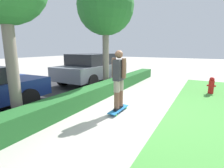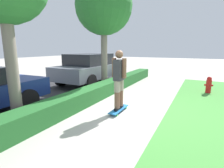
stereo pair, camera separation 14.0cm
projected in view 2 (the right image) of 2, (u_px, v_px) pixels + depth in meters
ground_plane at (131, 110)px, 5.36m from camera, size 60.00×60.00×0.00m
street_asphalt at (36, 94)px, 7.24m from camera, size 12.96×5.00×0.01m
hedge_row at (88, 96)px, 6.03m from camera, size 12.96×0.60×0.51m
skateboard at (119, 109)px, 5.20m from camera, size 0.95×0.24×0.09m
skater_person at (119, 79)px, 5.01m from camera, size 0.50×0.44×1.72m
tree_mid at (104, 7)px, 7.35m from camera, size 2.42×2.42×4.81m
parked_car_middle at (90, 68)px, 9.31m from camera, size 4.38×2.03×1.57m
fire_hydrant at (209, 85)px, 7.31m from camera, size 0.21×0.34×0.70m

